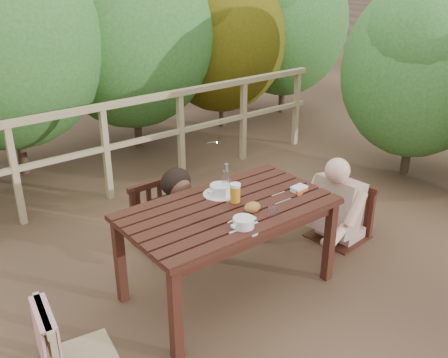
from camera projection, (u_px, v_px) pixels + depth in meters
ground at (228, 288)px, 3.86m from camera, size 60.00×60.00×0.00m
table at (228, 250)px, 3.71m from camera, size 1.50×0.84×0.69m
chair_left at (75, 305)px, 3.00m from camera, size 0.48×0.48×0.86m
chair_far at (168, 192)px, 4.23m from camera, size 0.53×0.53×1.02m
chair_right at (342, 191)px, 4.37m from camera, size 0.50×0.50×0.92m
woman at (166, 184)px, 4.21m from camera, size 0.49×0.60×1.17m
diner_right at (347, 170)px, 4.31m from camera, size 0.70×0.59×1.30m
railing at (106, 152)px, 5.10m from camera, size 5.60×0.10×1.01m
soup_near at (244, 223)px, 3.28m from camera, size 0.24×0.24×0.08m
soup_far at (220, 190)px, 3.74m from camera, size 0.26×0.26×0.09m
bread_roll at (252, 207)px, 3.50m from camera, size 0.13×0.10×0.07m
beer_glass at (235, 194)px, 3.61m from camera, size 0.08×0.08×0.15m
bottle at (226, 180)px, 3.71m from camera, size 0.06×0.06×0.25m
tumbler at (273, 212)px, 3.43m from camera, size 0.07×0.07×0.08m
butter_tub at (299, 190)px, 3.79m from camera, size 0.12×0.09×0.05m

